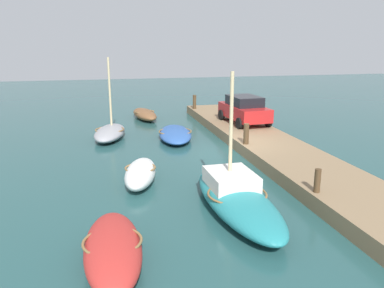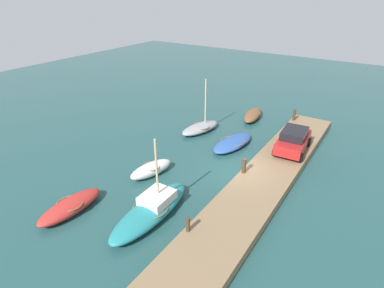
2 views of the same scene
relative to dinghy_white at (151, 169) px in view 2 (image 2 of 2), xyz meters
The scene contains 12 objects.
ground_plane 5.85m from the dinghy_white, 57.68° to the right, with size 84.00×84.00×0.00m, color #234C4C.
dock_platform 7.46m from the dinghy_white, 65.28° to the right, with size 23.56×3.21×0.56m, color #846B4C.
dinghy_white is the anchor object (origin of this frame).
rowboat_red 5.62m from the dinghy_white, 167.02° to the left, with size 4.01×1.52×0.76m.
motorboat_blue 7.30m from the dinghy_white, 21.58° to the right, with size 4.68×2.38×0.57m.
sailboat_teal 4.27m from the dinghy_white, 139.68° to the right, with size 6.12×2.01×4.47m.
rowboat_brown 13.17m from the dinghy_white, ahead, with size 4.14×1.92×0.71m.
rowboat_grey 7.78m from the dinghy_white, ahead, with size 4.29×2.43×4.54m.
mooring_post_west 6.55m from the dinghy_white, 123.87° to the right, with size 0.21×0.21×0.80m, color #47331E.
mooring_post_mid_west 6.14m from the dinghy_white, 62.55° to the right, with size 0.26×0.26×1.00m, color #47331E.
mooring_post_mid_east 14.47m from the dinghy_white, 22.03° to the right, with size 0.25×0.25×1.01m, color #47331E.
parked_car 10.42m from the dinghy_white, 43.21° to the right, with size 4.09×2.29×1.66m.
Camera 2 is at (-16.49, -7.11, 11.35)m, focal length 29.13 mm.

